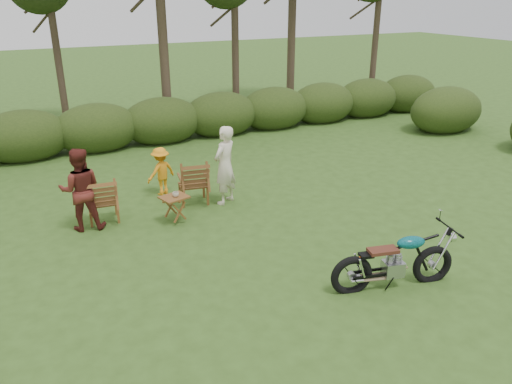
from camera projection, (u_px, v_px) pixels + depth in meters
name	position (u px, v px, depth m)	size (l,w,h in m)	color
ground	(318.00, 274.00, 8.41)	(80.00, 80.00, 0.00)	#2E4B19
tree_line	(164.00, 13.00, 15.28)	(22.52, 11.62, 8.14)	#3B2B20
motorcycle	(391.00, 285.00, 8.08)	(1.98, 0.75, 1.13)	#0B8E96
lawn_chair_right	(194.00, 202.00, 11.25)	(0.70, 0.70, 1.02)	#5A3916
lawn_chair_left	(105.00, 221.00, 10.36)	(0.67, 0.67, 0.98)	brown
side_table	(175.00, 209.00, 10.21)	(0.55, 0.46, 0.56)	brown
cup	(176.00, 194.00, 10.08)	(0.13, 0.13, 0.10)	beige
adult_a	(226.00, 202.00, 11.26)	(0.64, 0.42, 1.77)	beige
adult_b	(86.00, 228.00, 10.03)	(0.81, 0.63, 1.67)	maroon
child	(163.00, 194.00, 11.72)	(0.73, 0.42, 1.13)	orange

